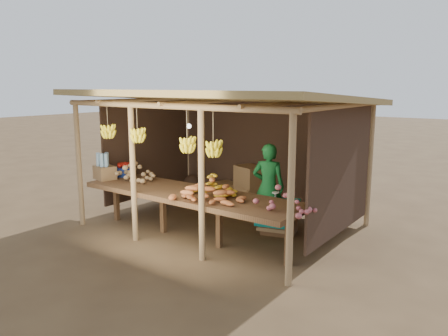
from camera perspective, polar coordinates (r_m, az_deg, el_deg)
The scene contains 13 objects.
ground at distance 8.01m, azimuth 0.00°, elevation -7.40°, with size 60.00×60.00×0.00m, color brown.
stall_structure at distance 7.62m, azimuth -0.28°, elevation 6.44°, with size 4.70×3.50×2.43m.
counter at distance 7.08m, azimuth -4.54°, elevation -3.64°, with size 3.90×1.05×0.80m.
potato_heap at distance 8.09m, azimuth -12.05°, elevation -0.27°, with size 0.88×0.53×0.36m, color tan, non-canonical shape.
sweet_potato_heap at distance 6.45m, azimuth -2.28°, elevation -2.85°, with size 0.94×0.56×0.36m, color #C56732, non-canonical shape.
onion_heap at distance 6.00m, azimuth 7.21°, elevation -3.95°, with size 0.86×0.52×0.36m, color #B85960, non-canonical shape.
banana_pile at distance 6.86m, azimuth -1.36°, elevation -2.05°, with size 0.64×0.39×0.35m, color yellow, non-canonical shape.
tomato_basin at distance 8.57m, azimuth -12.98°, elevation -0.26°, with size 0.46×0.46×0.24m.
bottle_box at distance 8.27m, azimuth -15.33°, elevation -0.14°, with size 0.45×0.40×0.49m.
vendor at distance 7.59m, azimuth 5.81°, elevation -2.49°, with size 0.56×0.37×1.53m, color #197330.
tarp_crate at distance 7.55m, azimuth 7.26°, elevation -6.21°, with size 0.74×0.68×0.74m.
carton_stack at distance 9.05m, azimuth 2.31°, elevation -2.75°, with size 1.26×0.61×0.87m.
burlap_sacks at distance 9.77m, azimuth -3.30°, elevation -2.45°, with size 0.86×0.45×0.61m.
Camera 1 is at (4.48, -6.15, 2.49)m, focal length 35.00 mm.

